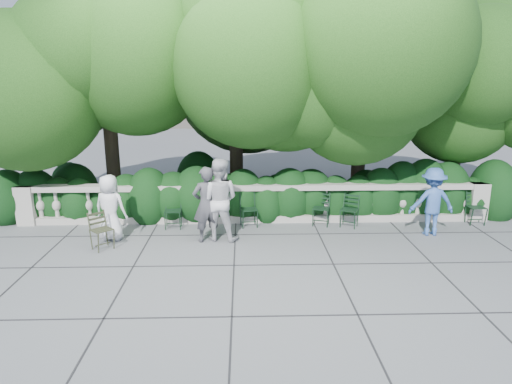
{
  "coord_description": "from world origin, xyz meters",
  "views": [
    {
      "loc": [
        -0.31,
        -9.46,
        3.69
      ],
      "look_at": [
        0.0,
        1.0,
        1.0
      ],
      "focal_mm": 32.0,
      "sensor_mm": 36.0,
      "label": 1
    }
  ],
  "objects_px": {
    "chair_b": "(173,230)",
    "person_casual_man": "(219,200)",
    "person_older_blue": "(432,202)",
    "chair_c": "(250,228)",
    "person_woman_grey": "(206,204)",
    "chair_d": "(320,227)",
    "chair_e": "(347,228)",
    "person_businessman": "(110,208)",
    "chair_f": "(477,226)",
    "chair_weathered": "(107,251)"
  },
  "relations": [
    {
      "from": "chair_b",
      "to": "chair_d",
      "type": "xyz_separation_m",
      "value": [
        3.65,
        0.12,
        0.0
      ]
    },
    {
      "from": "chair_d",
      "to": "chair_e",
      "type": "height_order",
      "value": "same"
    },
    {
      "from": "chair_e",
      "to": "person_casual_man",
      "type": "relative_size",
      "value": 0.44
    },
    {
      "from": "person_casual_man",
      "to": "chair_e",
      "type": "bearing_deg",
      "value": -155.26
    },
    {
      "from": "chair_b",
      "to": "person_casual_man",
      "type": "relative_size",
      "value": 0.44
    },
    {
      "from": "person_woman_grey",
      "to": "chair_b",
      "type": "bearing_deg",
      "value": -65.35
    },
    {
      "from": "person_woman_grey",
      "to": "person_older_blue",
      "type": "height_order",
      "value": "person_woman_grey"
    },
    {
      "from": "chair_b",
      "to": "chair_c",
      "type": "relative_size",
      "value": 1.0
    },
    {
      "from": "chair_b",
      "to": "person_casual_man",
      "type": "distance_m",
      "value": 1.65
    },
    {
      "from": "chair_b",
      "to": "person_businessman",
      "type": "distance_m",
      "value": 1.63
    },
    {
      "from": "chair_d",
      "to": "chair_weathered",
      "type": "height_order",
      "value": "same"
    },
    {
      "from": "chair_c",
      "to": "person_woman_grey",
      "type": "distance_m",
      "value": 1.57
    },
    {
      "from": "chair_d",
      "to": "person_casual_man",
      "type": "relative_size",
      "value": 0.44
    },
    {
      "from": "person_woman_grey",
      "to": "person_older_blue",
      "type": "xyz_separation_m",
      "value": [
        5.27,
        0.29,
        -0.06
      ]
    },
    {
      "from": "chair_b",
      "to": "person_older_blue",
      "type": "bearing_deg",
      "value": -6.62
    },
    {
      "from": "chair_c",
      "to": "person_woman_grey",
      "type": "xyz_separation_m",
      "value": [
        -1.0,
        -0.85,
        0.87
      ]
    },
    {
      "from": "chair_f",
      "to": "person_older_blue",
      "type": "xyz_separation_m",
      "value": [
        -1.47,
        -0.58,
        0.81
      ]
    },
    {
      "from": "chair_b",
      "to": "chair_d",
      "type": "height_order",
      "value": "same"
    },
    {
      "from": "chair_e",
      "to": "chair_f",
      "type": "bearing_deg",
      "value": 28.55
    },
    {
      "from": "chair_c",
      "to": "person_businessman",
      "type": "distance_m",
      "value": 3.36
    },
    {
      "from": "chair_b",
      "to": "person_casual_man",
      "type": "xyz_separation_m",
      "value": [
        1.17,
        -0.66,
        0.95
      ]
    },
    {
      "from": "chair_weathered",
      "to": "person_older_blue",
      "type": "relative_size",
      "value": 0.52
    },
    {
      "from": "chair_d",
      "to": "chair_f",
      "type": "distance_m",
      "value": 3.99
    },
    {
      "from": "chair_weathered",
      "to": "chair_e",
      "type": "bearing_deg",
      "value": -29.66
    },
    {
      "from": "chair_e",
      "to": "person_casual_man",
      "type": "height_order",
      "value": "person_casual_man"
    },
    {
      "from": "chair_b",
      "to": "chair_weathered",
      "type": "distance_m",
      "value": 1.82
    },
    {
      "from": "person_businessman",
      "to": "chair_f",
      "type": "bearing_deg",
      "value": -161.57
    },
    {
      "from": "chair_weathered",
      "to": "person_casual_man",
      "type": "xyz_separation_m",
      "value": [
        2.41,
        0.68,
        0.95
      ]
    },
    {
      "from": "chair_f",
      "to": "person_woman_grey",
      "type": "bearing_deg",
      "value": -172.41
    },
    {
      "from": "person_businessman",
      "to": "person_casual_man",
      "type": "height_order",
      "value": "person_casual_man"
    },
    {
      "from": "chair_f",
      "to": "person_older_blue",
      "type": "height_order",
      "value": "person_older_blue"
    },
    {
      "from": "chair_d",
      "to": "person_casual_man",
      "type": "height_order",
      "value": "person_casual_man"
    },
    {
      "from": "chair_e",
      "to": "chair_f",
      "type": "distance_m",
      "value": 3.33
    },
    {
      "from": "person_businessman",
      "to": "chair_d",
      "type": "bearing_deg",
      "value": -157.69
    },
    {
      "from": "person_casual_man",
      "to": "person_businessman",
      "type": "bearing_deg",
      "value": 11.99
    },
    {
      "from": "chair_f",
      "to": "person_woman_grey",
      "type": "distance_m",
      "value": 6.85
    },
    {
      "from": "chair_e",
      "to": "person_businessman",
      "type": "xyz_separation_m",
      "value": [
        -5.6,
        -0.6,
        0.76
      ]
    },
    {
      "from": "person_casual_man",
      "to": "person_older_blue",
      "type": "bearing_deg",
      "value": -164.92
    },
    {
      "from": "chair_c",
      "to": "person_older_blue",
      "type": "relative_size",
      "value": 0.52
    },
    {
      "from": "chair_d",
      "to": "person_older_blue",
      "type": "relative_size",
      "value": 0.52
    },
    {
      "from": "chair_d",
      "to": "person_woman_grey",
      "type": "relative_size",
      "value": 0.48
    },
    {
      "from": "person_businessman",
      "to": "person_casual_man",
      "type": "relative_size",
      "value": 0.81
    },
    {
      "from": "person_casual_man",
      "to": "person_older_blue",
      "type": "height_order",
      "value": "person_casual_man"
    },
    {
      "from": "chair_d",
      "to": "person_older_blue",
      "type": "xyz_separation_m",
      "value": [
        2.52,
        -0.6,
        0.81
      ]
    },
    {
      "from": "person_woman_grey",
      "to": "person_older_blue",
      "type": "bearing_deg",
      "value": 158.8
    },
    {
      "from": "chair_f",
      "to": "person_businessman",
      "type": "xyz_separation_m",
      "value": [
        -8.94,
        -0.71,
        0.76
      ]
    },
    {
      "from": "chair_d",
      "to": "person_casual_man",
      "type": "distance_m",
      "value": 2.76
    },
    {
      "from": "chair_b",
      "to": "person_woman_grey",
      "type": "bearing_deg",
      "value": -43.11
    },
    {
      "from": "chair_c",
      "to": "person_casual_man",
      "type": "xyz_separation_m",
      "value": [
        -0.72,
        -0.73,
        0.95
      ]
    },
    {
      "from": "person_woman_grey",
      "to": "chair_d",
      "type": "bearing_deg",
      "value": 173.63
    }
  ]
}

